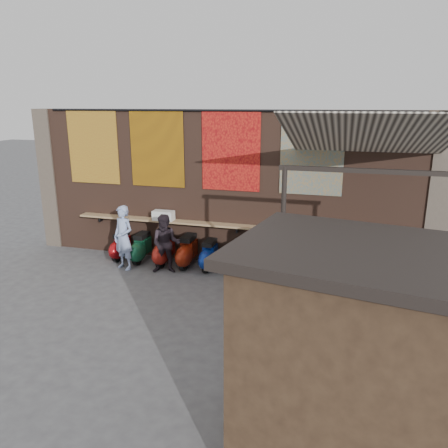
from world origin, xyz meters
name	(u,v)px	position (x,y,z in m)	size (l,w,h in m)	color
ground	(187,301)	(0.00, 0.00, 0.00)	(70.00, 70.00, 0.00)	#474749
brick_wall	(222,188)	(0.00, 2.70, 2.00)	(10.00, 0.40, 4.00)	brown
pier_left	(52,179)	(-5.20, 2.70, 2.00)	(0.50, 0.50, 4.00)	#4C4238
pier_right	(438,200)	(5.20, 2.70, 2.00)	(0.50, 0.50, 4.00)	#4C4238
eating_counter	(218,225)	(0.00, 2.33, 1.10)	(8.00, 0.32, 0.05)	#9E7A51
shelf_box	(163,215)	(-1.51, 2.30, 1.25)	(0.56, 0.28, 0.25)	white
tapestry_redgold	(93,147)	(-3.60, 2.48, 3.00)	(1.50, 0.02, 2.00)	maroon
tapestry_sun	(157,149)	(-1.70, 2.48, 3.00)	(1.50, 0.02, 2.00)	orange
tapestry_orange	(231,151)	(0.30, 2.48, 3.00)	(1.50, 0.02, 2.00)	red
tapestry_multi	(312,153)	(2.30, 2.48, 3.00)	(1.50, 0.02, 2.00)	#26688D
hang_rail	(219,110)	(0.00, 2.47, 3.98)	(0.06, 0.06, 9.50)	black
scooter_stool_0	(121,246)	(-2.70, 2.03, 0.37)	(0.35, 0.77, 0.73)	maroon
scooter_stool_1	(141,248)	(-2.05, 1.97, 0.39)	(0.37, 0.82, 0.78)	#165B3A
scooter_stool_2	(164,250)	(-1.36, 1.95, 0.41)	(0.39, 0.86, 0.82)	#AA1F16
scooter_stool_3	(187,252)	(-0.72, 1.97, 0.42)	(0.39, 0.88, 0.83)	maroon
scooter_stool_4	(209,255)	(-0.13, 1.95, 0.38)	(0.36, 0.80, 0.76)	navy
scooter_stool_5	(237,256)	(0.59, 2.05, 0.38)	(0.36, 0.80, 0.76)	#105122
scooter_stool_6	(261,259)	(1.21, 2.04, 0.37)	(0.35, 0.78, 0.74)	#105A0C
scooter_stool_7	(284,262)	(1.81, 2.01, 0.38)	(0.36, 0.80, 0.76)	navy
scooter_stool_8	(310,265)	(2.45, 2.02, 0.35)	(0.34, 0.75, 0.71)	black
scooter_stool_9	(338,268)	(3.10, 1.98, 0.36)	(0.34, 0.75, 0.72)	black
diner_left	(123,238)	(-2.24, 1.40, 0.84)	(0.61, 0.40, 1.67)	#97ACDC
diner_right	(166,244)	(-1.09, 1.45, 0.76)	(0.73, 0.57, 1.51)	#271F26
shopper_navy	(335,276)	(3.06, 0.12, 0.88)	(1.03, 0.43, 1.76)	black
shopper_grey	(369,290)	(3.67, -0.51, 0.94)	(1.21, 0.69, 1.87)	#5B5A5F
shopper_tan	(286,263)	(2.05, 0.50, 0.91)	(0.89, 0.58, 1.83)	#9D7464
market_stall	(356,369)	(3.40, -3.64, 1.30)	(2.41, 1.81, 2.61)	black
stall_roof	(367,253)	(3.40, -3.64, 2.67)	(2.70, 2.08, 0.12)	black
stall_sign	(373,289)	(3.57, -2.72, 1.89)	(1.20, 0.04, 0.50)	gold
stall_shelf	(367,355)	(3.57, -2.72, 0.95)	(2.00, 0.10, 0.06)	#473321
awning_canvas	(369,136)	(3.50, 0.90, 3.55)	(3.20, 3.40, 0.03)	beige
awning_ledger	(368,113)	(3.50, 2.49, 3.95)	(3.30, 0.08, 0.12)	#33261C
awning_header	(370,171)	(3.50, -0.60, 3.08)	(3.00, 0.08, 0.08)	black
awning_post_left	(282,251)	(2.10, -0.60, 1.55)	(0.09, 0.09, 3.10)	black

